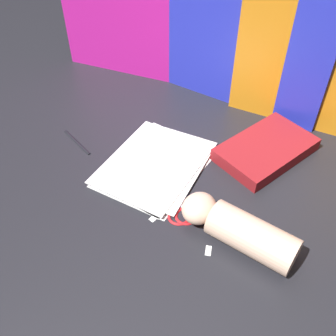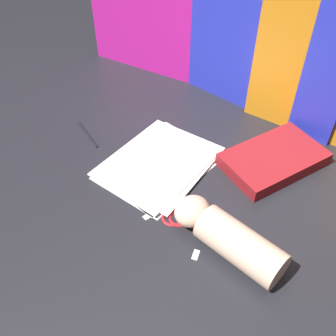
{
  "view_description": "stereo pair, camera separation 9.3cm",
  "coord_description": "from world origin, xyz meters",
  "px_view_note": "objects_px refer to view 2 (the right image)",
  "views": [
    {
      "loc": [
        0.37,
        -0.61,
        0.72
      ],
      "look_at": [
        0.03,
        -0.04,
        0.06
      ],
      "focal_mm": 42.0,
      "sensor_mm": 36.0,
      "label": 1
    },
    {
      "loc": [
        0.44,
        -0.56,
        0.72
      ],
      "look_at": [
        0.03,
        -0.04,
        0.06
      ],
      "focal_mm": 42.0,
      "sensor_mm": 36.0,
      "label": 2
    }
  ],
  "objects_px": {
    "paper_stack": "(159,163)",
    "book_closed": "(274,159)",
    "hand_forearm": "(228,237)",
    "scissors": "(177,208)"
  },
  "relations": [
    {
      "from": "book_closed",
      "to": "hand_forearm",
      "type": "relative_size",
      "value": 1.1
    },
    {
      "from": "scissors",
      "to": "hand_forearm",
      "type": "bearing_deg",
      "value": -7.32
    },
    {
      "from": "paper_stack",
      "to": "book_closed",
      "type": "relative_size",
      "value": 1.02
    },
    {
      "from": "book_closed",
      "to": "paper_stack",
      "type": "bearing_deg",
      "value": -141.31
    },
    {
      "from": "book_closed",
      "to": "hand_forearm",
      "type": "xyz_separation_m",
      "value": [
        0.04,
        -0.3,
        0.02
      ]
    },
    {
      "from": "hand_forearm",
      "to": "paper_stack",
      "type": "bearing_deg",
      "value": 157.99
    },
    {
      "from": "book_closed",
      "to": "scissors",
      "type": "height_order",
      "value": "book_closed"
    },
    {
      "from": "paper_stack",
      "to": "scissors",
      "type": "relative_size",
      "value": 1.87
    },
    {
      "from": "hand_forearm",
      "to": "scissors",
      "type": "bearing_deg",
      "value": 172.68
    },
    {
      "from": "paper_stack",
      "to": "book_closed",
      "type": "xyz_separation_m",
      "value": [
        0.23,
        0.19,
        0.01
      ]
    }
  ]
}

